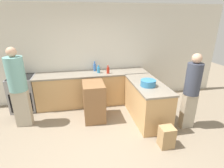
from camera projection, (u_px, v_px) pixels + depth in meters
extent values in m
plane|color=gray|center=(105.00, 153.00, 3.20)|extent=(14.00, 14.00, 0.00)
cube|color=silver|center=(91.00, 54.00, 4.95)|extent=(8.00, 0.06, 2.70)
cube|color=tan|center=(93.00, 89.00, 4.96)|extent=(3.02, 0.64, 0.87)
cube|color=gray|center=(92.00, 74.00, 4.80)|extent=(3.05, 0.67, 0.04)
cube|color=tan|center=(146.00, 102.00, 4.19)|extent=(0.66, 1.51, 0.87)
cube|color=gray|center=(148.00, 84.00, 4.03)|extent=(0.69, 1.54, 0.04)
cube|color=#99999E|center=(23.00, 93.00, 4.62)|extent=(0.62, 0.62, 0.91)
cube|color=black|center=(21.00, 103.00, 4.38)|extent=(0.52, 0.01, 0.51)
cube|color=black|center=(20.00, 77.00, 4.45)|extent=(0.57, 0.57, 0.01)
cube|color=brown|center=(94.00, 101.00, 4.16)|extent=(0.49, 0.66, 0.92)
cylinder|color=teal|center=(148.00, 83.00, 3.85)|extent=(0.33, 0.33, 0.14)
cylinder|color=#338CBF|center=(99.00, 70.00, 4.77)|extent=(0.08, 0.08, 0.15)
cylinder|color=#338CBF|center=(98.00, 66.00, 4.73)|extent=(0.04, 0.04, 0.06)
cylinder|color=#386BB7|center=(95.00, 67.00, 4.94)|extent=(0.08, 0.08, 0.20)
cylinder|color=#386BB7|center=(95.00, 63.00, 4.89)|extent=(0.04, 0.04, 0.08)
cylinder|color=red|center=(108.00, 71.00, 4.72)|extent=(0.08, 0.08, 0.16)
cylinder|color=red|center=(108.00, 67.00, 4.68)|extent=(0.04, 0.04, 0.06)
cube|color=#ADA38E|center=(23.00, 108.00, 3.92)|extent=(0.33, 0.20, 0.86)
cylinder|color=#6BA39E|center=(16.00, 74.00, 3.64)|extent=(0.37, 0.37, 0.73)
sphere|color=tan|center=(11.00, 52.00, 3.47)|extent=(0.20, 0.20, 0.20)
cube|color=#ADA38E|center=(188.00, 111.00, 3.86)|extent=(0.28, 0.17, 0.80)
cylinder|color=#383D4C|center=(193.00, 79.00, 3.60)|extent=(0.31, 0.31, 0.67)
sphere|color=tan|center=(197.00, 58.00, 3.44)|extent=(0.20, 0.20, 0.20)
cube|color=#A88456|center=(166.00, 137.00, 3.31)|extent=(0.27, 0.24, 0.42)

